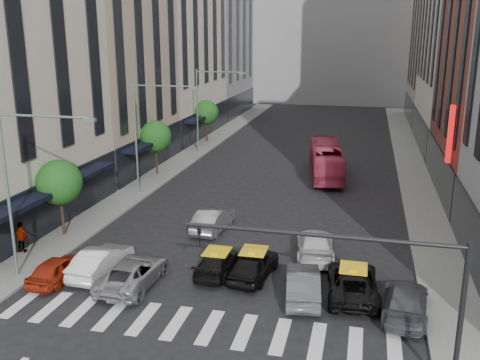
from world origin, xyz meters
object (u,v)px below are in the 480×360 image
Objects in this scene: streetlamp_far at (206,100)px; taxi_center at (254,264)px; bus at (326,160)px; pedestrian_far at (21,237)px; streetlamp_near at (22,173)px; taxi_left at (217,263)px; streetlamp_mid at (146,123)px; car_white_front at (101,261)px; car_red at (58,269)px.

streetlamp_far is 2.00× the size of taxi_center.
bus is 5.79× the size of pedestrian_far.
bus reaches higher than taxi_center.
streetlamp_far is 29.73m from pedestrian_far.
streetlamp_near is 32.00m from streetlamp_far.
taxi_left is 0.98× the size of taxi_center.
streetlamp_mid is 2.00× the size of taxi_center.
taxi_left is 12.01m from pedestrian_far.
car_white_front is (3.30, 1.43, -5.13)m from streetlamp_near.
taxi_left is at bearing 6.03° from taxi_center.
taxi_center is at bearing 177.46° from pedestrian_far.
streetlamp_far is (0.00, 16.00, 0.00)m from streetlamp_mid.
bus is (13.51, 25.28, -4.38)m from streetlamp_near.
car_white_front is at bearing 13.93° from taxi_left.
streetlamp_near reaches higher than pedestrian_far.
streetlamp_near reaches higher than bus.
car_white_front is 6.33m from taxi_left.
streetlamp_mid is at bearing 90.00° from streetlamp_near.
pedestrian_far is (-3.99, 2.65, 0.41)m from car_red.
streetlamp_mid is 15.80m from car_white_front.
streetlamp_mid is at bearing -54.12° from taxi_left.
streetlamp_far is at bearing -80.67° from car_white_front.
bus is 27.65m from pedestrian_far.
car_red is at bearing 22.45° from taxi_center.
taxi_left is (6.14, 1.53, -0.13)m from car_white_front.
taxi_left is (8.01, 2.83, -0.04)m from car_red.
streetlamp_near is 2.04× the size of taxi_left.
streetlamp_near is 4.78× the size of pedestrian_far.
streetlamp_far is 31.69m from taxi_center.
streetlamp_far is at bearing -72.02° from taxi_left.
taxi_left is (9.44, -13.04, -5.26)m from streetlamp_mid.
pedestrian_far is (-5.86, 1.35, 0.32)m from car_white_front.
car_red is (1.43, -15.87, -5.22)m from streetlamp_mid.
bus is (12.07, 25.15, 0.84)m from car_red.
taxi_left is (9.44, -29.04, -5.26)m from streetlamp_far.
car_red is 0.90× the size of taxi_left.
streetlamp_near is at bearing 26.57° from car_white_front.
streetlamp_near is 16.00m from streetlamp_mid.
taxi_left is at bearing 71.84° from bus.
car_white_front is at bearing -83.84° from streetlamp_far.
streetlamp_mid is at bearing -74.07° from car_white_front.
streetlamp_far is at bearing 90.00° from streetlamp_mid.
taxi_center is at bearing -161.82° from car_red.
streetlamp_mid reaches higher than pedestrian_far.
car_white_front is 1.06× the size of taxi_left.
bus is at bearing -100.35° from taxi_left.
car_red is 0.89× the size of taxi_center.
streetlamp_near is 6.12m from pedestrian_far.
streetlamp_near is at bearing 129.49° from pedestrian_far.
streetlamp_near is 5.42m from car_red.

